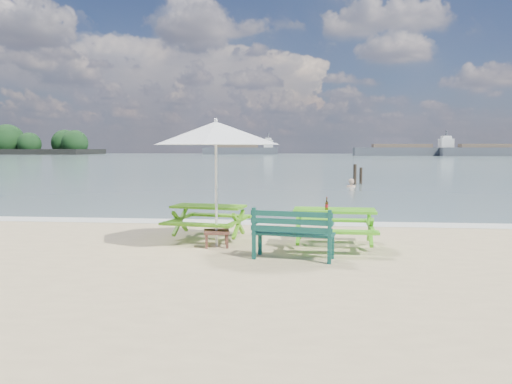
# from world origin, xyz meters

# --- Properties ---
(sea) EXTENTS (300.00, 300.00, 0.00)m
(sea) POSITION_xyz_m (0.00, 85.00, 0.00)
(sea) COLOR slate
(sea) RESTS_ON ground
(foam_strip) EXTENTS (22.00, 0.90, 0.01)m
(foam_strip) POSITION_xyz_m (0.00, 4.60, 0.01)
(foam_strip) COLOR silver
(foam_strip) RESTS_ON ground
(picnic_table_left) EXTENTS (1.89, 2.04, 0.77)m
(picnic_table_left) POSITION_xyz_m (-1.30, 2.04, 0.37)
(picnic_table_left) COLOR #4D9516
(picnic_table_left) RESTS_ON ground
(picnic_table_right) EXTENTS (1.76, 1.94, 0.80)m
(picnic_table_right) POSITION_xyz_m (1.48, 1.36, 0.39)
(picnic_table_right) COLOR #48A619
(picnic_table_right) RESTS_ON ground
(park_bench) EXTENTS (1.57, 0.77, 0.93)m
(park_bench) POSITION_xyz_m (0.66, 0.19, 0.29)
(park_bench) COLOR #0F4037
(park_bench) RESTS_ON ground
(side_table) EXTENTS (0.63, 0.63, 0.34)m
(side_table) POSITION_xyz_m (-0.97, 1.19, 0.18)
(side_table) COLOR brown
(side_table) RESTS_ON ground
(patio_umbrella) EXTENTS (3.13, 3.13, 2.61)m
(patio_umbrella) POSITION_xyz_m (-0.97, 1.19, 2.37)
(patio_umbrella) COLOR silver
(patio_umbrella) RESTS_ON ground
(beer_bottle) EXTENTS (0.07, 0.07, 0.26)m
(beer_bottle) POSITION_xyz_m (1.32, 1.24, 0.89)
(beer_bottle) COLOR brown
(beer_bottle) RESTS_ON picnic_table_right
(swimmer) EXTENTS (0.63, 0.42, 1.73)m
(swimmer) POSITION_xyz_m (3.28, 17.71, -0.42)
(swimmer) COLOR tan
(swimmer) RESTS_ON ground
(mooring_pilings) EXTENTS (0.58, 0.78, 1.35)m
(mooring_pilings) POSITION_xyz_m (3.81, 19.67, 0.43)
(mooring_pilings) COLOR black
(mooring_pilings) RESTS_ON ground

